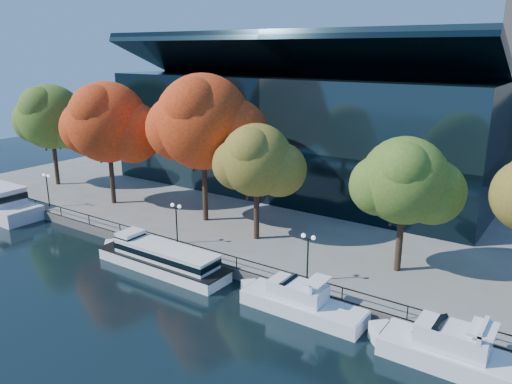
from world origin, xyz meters
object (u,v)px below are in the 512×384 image
Objects in this scene: cruiser_near at (298,301)px; tree_4 at (406,183)px; lamp_1 at (176,214)px; lamp_2 at (308,247)px; tree_1 at (108,124)px; cruiser_far at (451,351)px; lamp_0 at (47,182)px; tour_boat at (159,256)px; tree_2 at (204,124)px; tree_3 at (257,162)px; tree_0 at (51,118)px.

tree_4 is (4.48, 9.47, 7.83)m from cruiser_near.
lamp_1 is 14.42m from lamp_2.
lamp_2 is at bearing -10.08° from tree_1.
cruiser_near is at bearing 177.88° from cruiser_far.
tree_4 is 41.67m from lamp_0.
cruiser_far is (11.31, -0.42, 0.15)m from cruiser_near.
cruiser_near is 0.73× the size of tree_1.
tree_1 is at bearing 151.71° from tour_boat.
tree_2 is (13.51, 1.51, 0.94)m from tree_1.
tree_1 reaches higher than cruiser_far.
tree_2 is at bearing 6.37° from tree_1.
cruiser_far is 32.43m from tree_2.
tree_3 is at bearing 11.49° from lamp_0.
tree_0 reaches higher than tree_3.
tree_0 is 0.87× the size of tree_2.
lamp_0 is at bearing 175.52° from cruiser_far.
lamp_0 is (-40.93, -6.14, -4.82)m from tree_4.
cruiser_far is 24.21m from tree_3.
tree_2 is at bearing 178.21° from tree_4.
lamp_0 is at bearing -168.51° from tree_3.
tour_boat is at bearing -178.63° from cruiser_near.
tree_1 is (13.55, -1.47, 0.49)m from tree_0.
tree_4 is at bearing 1.33° from tree_1.
cruiser_near is 4.61m from lamp_2.
lamp_2 is (13.22, 3.67, 2.78)m from tour_boat.
cruiser_far is 2.70× the size of lamp_2.
cruiser_near is 2.68× the size of lamp_1.
tree_1 reaches higher than tree_3.
tree_4 is (35.46, 0.82, -1.96)m from tree_1.
cruiser_far is 0.79× the size of tree_0.
tour_boat is at bearing -71.92° from lamp_1.
tree_3 is 11.33m from lamp_2.
tree_1 reaches higher than tree_0.
cruiser_near is 11.32m from cruiser_far.
tree_4 reaches higher than lamp_2.
lamp_2 is at bearing 0.00° from lamp_1.
tree_0 reaches higher than tour_boat.
tree_2 is (-17.46, 10.15, 10.73)m from cruiser_near.
tree_3 is 1.00× the size of tree_4.
lamp_0 and lamp_2 have the same top height.
tree_3 is at bearing 0.31° from tree_1.
lamp_1 is 1.00× the size of lamp_2.
tour_boat is 1.38× the size of cruiser_near.
tree_2 is 3.97× the size of lamp_2.
tree_3 is at bearing 43.29° from lamp_1.
tree_1 is 3.66× the size of lamp_0.
cruiser_near reaches higher than tour_boat.
cruiser_far is at bearing -55.39° from tree_4.
tree_4 is at bearing -0.76° from tree_0.
tree_2 is at bearing 159.82° from cruiser_far.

